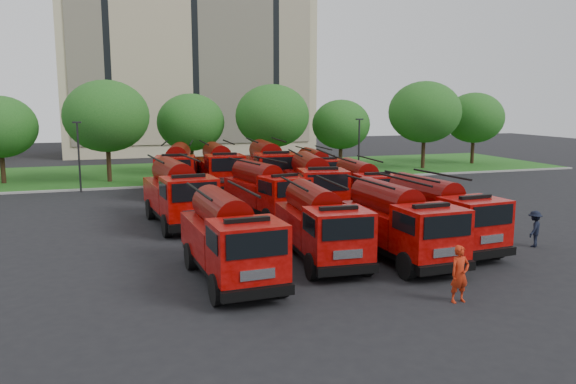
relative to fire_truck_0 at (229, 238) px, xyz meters
name	(u,v)px	position (x,y,z in m)	size (l,w,h in m)	color
ground	(280,236)	(3.72, 5.80, -1.58)	(140.00, 140.00, 0.00)	black
lawn	(200,172)	(3.72, 31.80, -1.52)	(70.00, 16.00, 0.12)	#1E4F15
curb	(216,184)	(3.72, 23.70, -1.51)	(70.00, 0.30, 0.14)	gray
apartment_building	(187,53)	(5.72, 53.74, 10.92)	(30.00, 14.18, 25.00)	beige
tree_2	(106,116)	(-4.28, 27.30, 3.77)	(6.72, 6.72, 8.22)	#382314
tree_3	(191,122)	(2.72, 29.80, 3.10)	(5.88, 5.88, 7.19)	#382314
tree_4	(272,116)	(9.72, 28.30, 3.64)	(6.55, 6.55, 8.01)	#382314
tree_5	(341,124)	(16.72, 29.30, 2.76)	(5.46, 5.46, 6.68)	#382314
tree_6	(425,112)	(24.72, 27.80, 3.90)	(6.89, 6.89, 8.42)	#382314
tree_7	(474,118)	(31.72, 29.80, 3.23)	(6.05, 6.05, 7.39)	#382314
lamp_post_0	(79,152)	(-6.28, 23.00, 1.31)	(0.60, 0.25, 5.11)	black
lamp_post_1	(359,145)	(15.72, 23.00, 1.31)	(0.60, 0.25, 5.11)	black
fire_truck_0	(229,238)	(0.00, 0.00, 0.00)	(2.89, 7.06, 3.15)	black
fire_truck_1	(320,224)	(4.09, 1.35, -0.05)	(2.72, 6.80, 3.05)	black
fire_truck_2	(398,223)	(7.27, 0.51, -0.01)	(2.77, 6.96, 3.12)	black
fire_truck_3	(439,214)	(9.94, 1.69, -0.03)	(3.03, 7.01, 3.10)	black
fire_truck_4	(178,193)	(-0.71, 10.10, 0.12)	(3.34, 7.66, 3.38)	black
fire_truck_5	(265,190)	(4.22, 10.48, -0.03)	(3.67, 7.12, 3.09)	black
fire_truck_6	(314,184)	(7.34, 11.03, 0.12)	(3.58, 7.71, 3.38)	black
fire_truck_7	(362,187)	(10.16, 10.26, -0.08)	(2.75, 6.71, 3.00)	black
fire_truck_8	(178,169)	(0.43, 20.43, 0.15)	(3.90, 7.91, 3.45)	black
fire_truck_9	(219,167)	(3.52, 20.93, 0.12)	(2.87, 7.50, 3.39)	black
fire_truck_10	(269,167)	(6.75, 18.90, 0.24)	(3.38, 8.14, 3.62)	black
fire_truck_11	(317,170)	(10.58, 19.16, -0.11)	(2.58, 6.54, 2.94)	black
firefighter_0	(458,302)	(6.75, -4.64, -1.58)	(0.70, 0.51, 1.92)	#AC230D
firefighter_1	(425,270)	(7.55, -1.23, -1.58)	(0.80, 0.44, 1.65)	#AC230D
firefighter_2	(453,258)	(9.66, 0.01, -1.58)	(1.13, 0.64, 1.93)	#AC230D
firefighter_3	(533,247)	(14.19, 0.49, -1.58)	(1.08, 0.56, 1.67)	black
firefighter_4	(273,251)	(2.62, 3.33, -1.58)	(0.75, 0.49, 1.54)	black
firefighter_5	(456,215)	(15.00, 7.71, -1.58)	(1.73, 0.75, 1.86)	#AC230D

